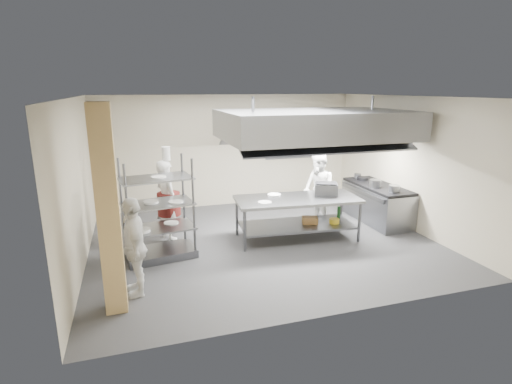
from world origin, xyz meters
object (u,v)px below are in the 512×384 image
object	(u,v)px
chef_head	(167,200)
griddle	(326,189)
chef_plating	(134,247)
cooking_range	(376,204)
chef_line	(318,189)
pass_rack	(158,209)
stockpot	(375,183)
island	(297,218)

from	to	relation	value
chef_head	griddle	world-z (taller)	chef_head
chef_head	chef_plating	size ratio (longest dim) A/B	1.09
chef_head	cooking_range	bearing A→B (deg)	-118.89
cooking_range	chef_line	world-z (taller)	chef_line
pass_rack	cooking_range	size ratio (longest dim) A/B	0.97
cooking_range	stockpot	size ratio (longest dim) A/B	7.52
island	stockpot	size ratio (longest dim) A/B	9.84
island	pass_rack	bearing A→B (deg)	-172.34
stockpot	griddle	bearing A→B (deg)	-169.17
chef_line	chef_plating	xyz separation A→B (m)	(-4.20, -2.19, -0.06)
griddle	cooking_range	bearing A→B (deg)	39.27
chef_head	chef_line	xyz separation A→B (m)	(3.50, -0.09, -0.01)
island	chef_head	xyz separation A→B (m)	(-2.65, 0.82, 0.41)
chef_plating	griddle	size ratio (longest dim) A/B	3.24
chef_plating	stockpot	bearing A→B (deg)	105.56
chef_head	pass_rack	bearing A→B (deg)	140.10
chef_plating	chef_line	bearing A→B (deg)	114.78
pass_rack	chef_plating	bearing A→B (deg)	-118.29
island	chef_head	size ratio (longest dim) A/B	1.51
pass_rack	griddle	xyz separation A→B (m)	(3.60, 0.22, 0.06)
cooking_range	pass_rack	bearing A→B (deg)	-172.75
cooking_range	griddle	xyz separation A→B (m)	(-1.62, -0.45, 0.61)
island	chef_head	bearing A→B (deg)	167.87
island	pass_rack	distance (m)	2.94
cooking_range	chef_plating	xyz separation A→B (m)	(-5.68, -1.99, 0.37)
island	griddle	xyz separation A→B (m)	(0.71, 0.08, 0.57)
chef_head	griddle	size ratio (longest dim) A/B	3.54
cooking_range	chef_plating	world-z (taller)	chef_plating
stockpot	chef_head	bearing A→B (deg)	174.47
pass_rack	stockpot	xyz separation A→B (m)	(5.02, 0.49, 0.03)
cooking_range	chef_head	xyz separation A→B (m)	(-4.98, 0.29, 0.44)
cooking_range	chef_head	size ratio (longest dim) A/B	1.16
chef_plating	griddle	bearing A→B (deg)	108.05
chef_line	chef_plating	size ratio (longest dim) A/B	1.08
pass_rack	cooking_range	world-z (taller)	pass_rack
chef_head	chef_plating	xyz separation A→B (m)	(-0.70, -2.28, -0.07)
pass_rack	chef_line	bearing A→B (deg)	3.73
cooking_range	stockpot	bearing A→B (deg)	-138.55
island	stockpot	distance (m)	2.22
island	cooking_range	size ratio (longest dim) A/B	1.31
island	chef_plating	bearing A→B (deg)	-151.45
chef_plating	stockpot	xyz separation A→B (m)	(5.48, 1.82, 0.20)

